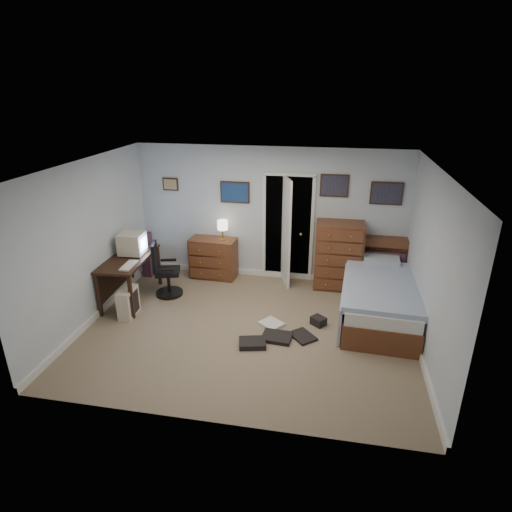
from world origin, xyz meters
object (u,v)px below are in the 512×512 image
(bed, at_px, (379,298))
(office_chair, at_px, (165,275))
(computer_desk, at_px, (124,267))
(tall_dresser, at_px, (338,256))
(low_dresser, at_px, (214,258))

(bed, bearing_deg, office_chair, -178.44)
(computer_desk, xyz_separation_m, office_chair, (0.61, 0.26, -0.23))
(tall_dresser, xyz_separation_m, bed, (0.67, -1.00, -0.29))
(office_chair, bearing_deg, computer_desk, -172.29)
(computer_desk, relative_size, tall_dresser, 1.12)
(office_chair, bearing_deg, low_dresser, 39.67)
(computer_desk, bearing_deg, bed, -0.82)
(low_dresser, bearing_deg, tall_dresser, 2.94)
(tall_dresser, relative_size, bed, 0.56)
(low_dresser, distance_m, bed, 3.20)
(low_dresser, height_order, tall_dresser, tall_dresser)
(office_chair, height_order, low_dresser, office_chair)
(office_chair, height_order, tall_dresser, tall_dresser)
(low_dresser, bearing_deg, office_chair, -121.12)
(office_chair, bearing_deg, bed, -17.44)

